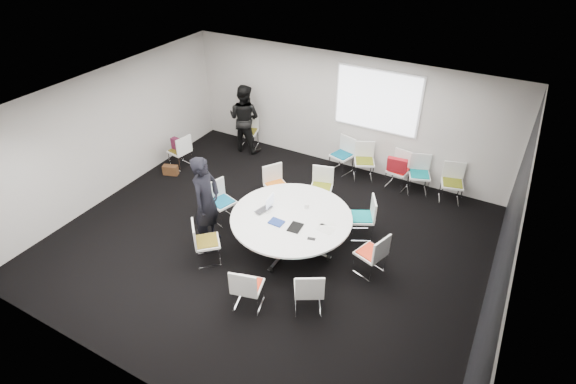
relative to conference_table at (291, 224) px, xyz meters
The scene contains 31 objects.
room_shell 0.93m from the conference_table, 169.36° to the right, with size 8.08×7.08×2.88m.
conference_table is the anchor object (origin of this frame).
projection_screen 3.65m from the conference_table, 84.15° to the left, with size 1.90×0.03×1.35m, color white.
chair_ring_a 1.60m from the conference_table, ahead, with size 0.57×0.58×0.88m.
chair_ring_b 1.47m from the conference_table, 42.51° to the left, with size 0.61×0.61×0.88m.
chair_ring_c 1.56m from the conference_table, 93.65° to the left, with size 0.56×0.55×0.88m.
chair_ring_d 1.53m from the conference_table, 130.74° to the left, with size 0.63×0.63×0.88m.
chair_ring_e 1.69m from the conference_table, behind, with size 0.56×0.57×0.88m.
chair_ring_f 1.63m from the conference_table, 136.90° to the right, with size 0.64×0.64×0.88m.
chair_ring_g 1.69m from the conference_table, 86.73° to the right, with size 0.56×0.55×0.88m.
chair_ring_h 1.62m from the conference_table, 51.40° to the right, with size 0.62×0.62×0.88m.
chair_back_a 3.11m from the conference_table, 94.96° to the left, with size 0.57×0.56×0.88m.
chair_back_b 3.09m from the conference_table, 84.15° to the left, with size 0.61×0.60×0.88m.
chair_back_c 3.28m from the conference_table, 69.49° to the left, with size 0.52×0.51×0.88m.
chair_back_d 3.50m from the conference_table, 62.43° to the left, with size 0.59×0.58×0.88m.
chair_back_e 3.89m from the conference_table, 52.74° to the left, with size 0.56×0.55×0.88m.
chair_spare_left 4.10m from the conference_table, 160.56° to the left, with size 0.52×0.53×0.88m.
chair_person_back 4.28m from the conference_table, 133.85° to the left, with size 0.57×0.56×0.88m.
person_main 1.65m from the conference_table, 157.50° to the right, with size 0.68×0.45×1.88m, color black.
person_back 4.16m from the conference_table, 135.38° to the left, with size 0.87×0.68×1.79m, color black.
laptop 0.55m from the conference_table, 169.52° to the right, with size 0.37×0.24×0.03m, color #333338.
laptop_lid 0.60m from the conference_table, behind, with size 0.30×0.02×0.22m, color silver.
notebook_black 0.40m from the conference_table, 49.55° to the right, with size 0.22×0.30×0.02m, color black.
tablet_folio 0.39m from the conference_table, 116.12° to the right, with size 0.26×0.20×0.03m, color navy.
papers_right 0.70m from the conference_table, 14.41° to the left, with size 0.30×0.21×0.00m, color silver.
papers_front 0.75m from the conference_table, ahead, with size 0.30×0.21×0.00m, color silver.
cup 0.46m from the conference_table, 71.03° to the left, with size 0.08×0.08×0.09m, color white.
phone 0.76m from the conference_table, 33.28° to the right, with size 0.14×0.07×0.01m, color black.
maroon_bag 4.11m from the conference_table, 160.60° to the left, with size 0.40×0.14×0.28m, color #55162F.
brown_bag 3.99m from the conference_table, 166.27° to the left, with size 0.36×0.16×0.24m, color #492C17.
red_jacket 3.07m from the conference_table, 68.05° to the left, with size 0.44×0.10×0.35m, color #A3141D.
Camera 1 is at (3.62, -5.82, 5.77)m, focal length 28.00 mm.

